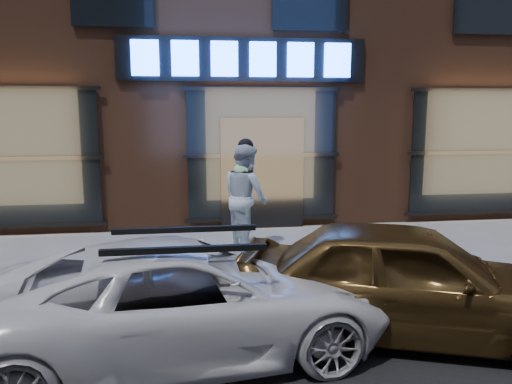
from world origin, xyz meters
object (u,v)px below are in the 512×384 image
man_cap (246,197)px  white_suv (186,299)px  gold_sedan (409,279)px  man_bowtie (244,208)px

man_cap → white_suv: size_ratio=0.45×
white_suv → gold_sedan: size_ratio=1.11×
man_cap → gold_sedan: size_ratio=0.50×
man_bowtie → gold_sedan: man_bowtie is taller
man_bowtie → gold_sedan: (1.48, -3.74, -0.13)m
white_suv → gold_sedan: (2.54, 0.09, 0.06)m
man_bowtie → man_cap: (0.04, 0.07, 0.19)m
gold_sedan → white_suv: bearing=111.9°
man_bowtie → gold_sedan: 4.02m
white_suv → gold_sedan: gold_sedan is taller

